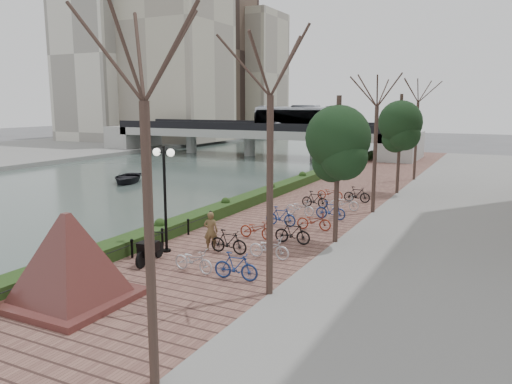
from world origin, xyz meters
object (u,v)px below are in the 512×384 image
Objects in this scene: lamppost at (164,176)px; motorcycle at (150,249)px; granite_monument at (69,258)px; boat at (127,177)px; pedestrian at (211,231)px.

lamppost is 2.55× the size of motorcycle.
granite_monument is 1.23× the size of lamppost.
lamppost is 23.03m from boat.
motorcycle is 24.11m from boat.
motorcycle is at bearing -71.63° from boat.
boat is (-17.68, 15.11, -0.86)m from pedestrian.
pedestrian is at bearing -65.17° from boat.
granite_monument is 1.26× the size of boat.
granite_monument is at bearing -96.07° from motorcycle.
boat is (-16.73, 21.88, -1.48)m from granite_monument.
pedestrian is (1.23, 2.51, 0.29)m from motorcycle.
pedestrian is 23.27m from boat.
granite_monument is at bearing -83.97° from lamppost.
lamppost reaches higher than pedestrian.
motorcycle is (-0.28, 4.25, -0.90)m from granite_monument.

